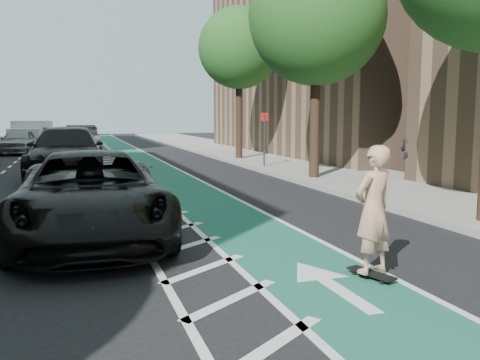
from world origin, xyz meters
name	(u,v)px	position (x,y,z in m)	size (l,w,h in m)	color
ground	(100,254)	(0.00, 0.00, 0.00)	(120.00, 120.00, 0.00)	black
bike_lane	(169,179)	(3.00, 10.00, 0.01)	(2.00, 90.00, 0.01)	#1B6053
buffer_strip	(128,180)	(1.50, 10.00, 0.01)	(1.40, 90.00, 0.01)	silver
sidewalk_right	(324,171)	(9.50, 10.00, 0.07)	(5.00, 90.00, 0.15)	gray
curb_right	(269,173)	(7.05, 10.00, 0.08)	(0.12, 90.00, 0.16)	gray
building_right_far	(367,1)	(17.50, 20.00, 9.50)	(14.00, 22.00, 19.00)	#84664C
tree_r_c	(313,18)	(7.90, 8.00, 5.77)	(4.20, 4.20, 7.90)	#382619
tree_r_d	(242,47)	(7.90, 16.00, 5.77)	(4.20, 4.20, 7.90)	#382619
sign_post	(264,139)	(7.60, 12.00, 1.35)	(0.35, 0.08, 2.47)	#4C4C4C
skateboard	(371,274)	(3.68, -2.62, 0.08)	(0.42, 0.80, 0.10)	black
skateboarder	(373,210)	(3.68, -2.62, 1.03)	(0.67, 0.44, 1.85)	tan
suv_near	(91,195)	(-0.08, 1.26, 0.84)	(2.78, 6.03, 1.68)	black
suv_far	(67,152)	(-0.60, 11.73, 0.96)	(2.69, 6.61, 1.92)	black
car_silver	(19,141)	(-3.57, 25.35, 0.78)	(1.84, 4.58, 1.56)	#939498
car_grey	(82,138)	(0.20, 26.90, 0.86)	(1.82, 5.23, 1.72)	#58575C
pedestrian	(412,152)	(10.79, 6.03, 1.10)	(0.93, 0.72, 1.91)	black
box_truck	(31,136)	(-3.15, 29.74, 0.92)	(2.74, 5.02, 1.99)	white
barrel_b	(37,164)	(-1.80, 13.38, 0.38)	(0.58, 0.58, 0.80)	#FF640D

